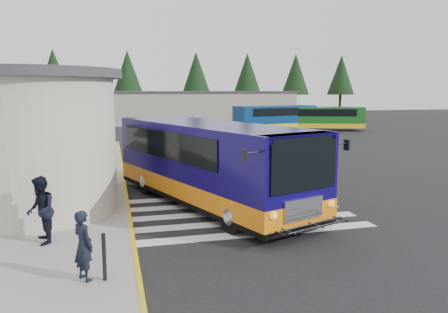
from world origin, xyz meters
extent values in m
plane|color=black|center=(0.00, 0.00, 0.00)|extent=(140.00, 140.00, 0.00)
cube|color=gray|center=(-9.00, 4.00, 0.07)|extent=(10.00, 34.00, 0.15)
cube|color=yellow|center=(-4.05, 4.00, 0.08)|extent=(0.12, 34.00, 0.16)
cylinder|color=#BEB7A0|center=(-7.00, 0.50, 2.40)|extent=(5.20, 5.20, 4.50)
cylinder|color=#38383A|center=(-7.00, 0.50, 4.80)|extent=(5.80, 5.80, 0.30)
cube|color=black|center=(-6.48, 5.00, 1.25)|extent=(0.08, 1.20, 2.20)
cube|color=#38383A|center=(-6.00, 5.00, 2.55)|extent=(1.20, 1.80, 0.12)
cube|color=silver|center=(-0.50, -3.20, 0.01)|extent=(8.00, 0.55, 0.01)
cube|color=silver|center=(-0.50, -2.00, 0.01)|extent=(8.00, 0.55, 0.01)
cube|color=silver|center=(-0.50, -0.80, 0.01)|extent=(8.00, 0.55, 0.01)
cube|color=silver|center=(-0.50, 0.40, 0.01)|extent=(8.00, 0.55, 0.01)
cube|color=silver|center=(-0.50, 1.60, 0.01)|extent=(8.00, 0.55, 0.01)
cube|color=gray|center=(6.00, 42.00, 2.00)|extent=(26.00, 8.00, 4.00)
cube|color=#38383A|center=(6.00, 42.00, 4.10)|extent=(26.40, 8.40, 0.20)
cylinder|color=black|center=(-12.00, 50.00, 1.80)|extent=(0.44, 0.44, 3.60)
cone|color=black|center=(-12.00, 50.00, 6.80)|extent=(4.40, 4.40, 6.40)
cylinder|color=black|center=(-2.00, 50.00, 1.80)|extent=(0.44, 0.44, 3.60)
cone|color=black|center=(-2.00, 50.00, 6.80)|extent=(4.40, 4.40, 6.40)
cylinder|color=black|center=(8.00, 50.00, 1.80)|extent=(0.44, 0.44, 3.60)
cone|color=black|center=(8.00, 50.00, 6.80)|extent=(4.40, 4.40, 6.40)
cylinder|color=black|center=(16.00, 50.00, 1.80)|extent=(0.44, 0.44, 3.60)
cone|color=black|center=(16.00, 50.00, 6.80)|extent=(4.40, 4.40, 6.40)
cylinder|color=black|center=(24.00, 50.00, 1.80)|extent=(0.44, 0.44, 3.60)
cone|color=black|center=(24.00, 50.00, 6.80)|extent=(4.40, 4.40, 6.40)
cylinder|color=black|center=(32.00, 50.00, 1.80)|extent=(0.44, 0.44, 3.60)
cone|color=black|center=(32.00, 50.00, 6.80)|extent=(4.40, 4.40, 6.40)
cube|color=#0E0751|center=(-1.07, 0.58, 1.75)|extent=(6.00, 10.36, 2.61)
cube|color=orange|center=(-1.07, 0.58, 0.76)|extent=(6.04, 10.39, 0.62)
cube|color=black|center=(-1.07, 0.58, 0.39)|extent=(6.03, 10.38, 0.24)
cube|color=black|center=(0.63, -4.15, 2.17)|extent=(2.32, 0.89, 1.39)
cube|color=silver|center=(0.64, -4.16, 0.94)|extent=(1.38, 0.55, 0.61)
cube|color=black|center=(-2.69, 0.94, 2.28)|extent=(2.52, 6.92, 1.00)
cube|color=black|center=(-0.04, 1.89, 2.28)|extent=(2.52, 6.92, 1.00)
cylinder|color=black|center=(-1.09, -2.98, 0.53)|extent=(0.67, 1.12, 1.07)
cylinder|color=black|center=(1.21, -2.15, 0.53)|extent=(0.67, 1.12, 1.07)
cylinder|color=black|center=(-3.19, 2.88, 0.53)|extent=(0.67, 1.12, 1.07)
cylinder|color=black|center=(-0.89, 3.71, 0.53)|extent=(0.67, 1.12, 1.07)
cube|color=black|center=(-1.26, -4.63, 2.61)|extent=(0.12, 0.21, 0.33)
cube|color=black|center=(2.40, -3.32, 2.61)|extent=(0.12, 0.21, 0.33)
imported|color=black|center=(-5.20, -5.61, 0.93)|extent=(0.63, 0.68, 1.56)
imported|color=black|center=(-6.44, -2.92, 1.07)|extent=(0.84, 1.00, 1.84)
cylinder|color=black|center=(-4.77, -5.75, 0.68)|extent=(0.09, 0.09, 1.06)
cube|color=navy|center=(12.23, 28.12, 1.54)|extent=(9.28, 4.40, 2.29)
cube|color=yellow|center=(12.23, 28.12, 0.62)|extent=(9.32, 4.43, 0.50)
cube|color=black|center=(12.23, 28.12, 2.09)|extent=(7.35, 4.01, 0.80)
cube|color=#155118|center=(17.53, 27.66, 1.45)|extent=(8.73, 4.70, 2.15)
cube|color=yellow|center=(17.53, 27.66, 0.58)|extent=(8.76, 4.74, 0.47)
cube|color=black|center=(17.53, 27.66, 1.96)|extent=(6.96, 4.20, 0.75)
camera|label=1|loc=(-4.51, -15.13, 4.25)|focal=35.00mm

